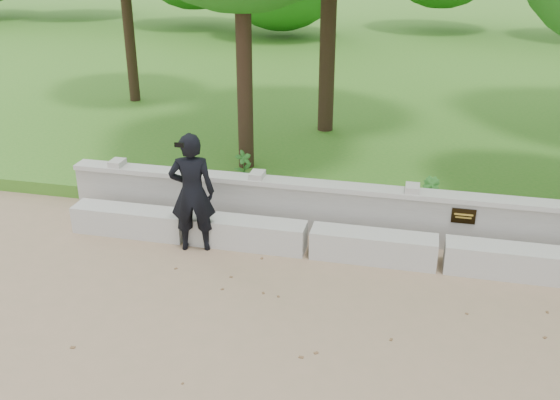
% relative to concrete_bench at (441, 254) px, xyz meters
% --- Properties ---
extents(ground, '(80.00, 80.00, 0.00)m').
position_rel_concrete_bench_xyz_m(ground, '(-0.00, -1.90, -0.22)').
color(ground, '#8F7358').
rests_on(ground, ground).
extents(lawn, '(40.00, 22.00, 0.25)m').
position_rel_concrete_bench_xyz_m(lawn, '(-0.00, 12.10, -0.10)').
color(lawn, '#31721C').
rests_on(lawn, ground).
extents(concrete_bench, '(11.90, 0.45, 0.45)m').
position_rel_concrete_bench_xyz_m(concrete_bench, '(0.00, 0.00, 0.00)').
color(concrete_bench, '#B5B2AB').
rests_on(concrete_bench, ground).
extents(parapet_wall, '(12.50, 0.35, 0.90)m').
position_rel_concrete_bench_xyz_m(parapet_wall, '(0.00, 0.70, 0.24)').
color(parapet_wall, '#AAA8A0').
rests_on(parapet_wall, ground).
extents(man_main, '(0.79, 0.71, 1.91)m').
position_rel_concrete_bench_xyz_m(man_main, '(-3.77, -0.25, 0.73)').
color(man_main, black).
rests_on(man_main, ground).
extents(shrub_a, '(0.39, 0.39, 0.63)m').
position_rel_concrete_bench_xyz_m(shrub_a, '(-3.62, 1.99, 0.34)').
color(shrub_a, '#317828').
rests_on(shrub_a, lawn).
extents(shrub_b, '(0.44, 0.43, 0.62)m').
position_rel_concrete_bench_xyz_m(shrub_b, '(-0.19, 1.40, 0.34)').
color(shrub_b, '#317828').
rests_on(shrub_b, lawn).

